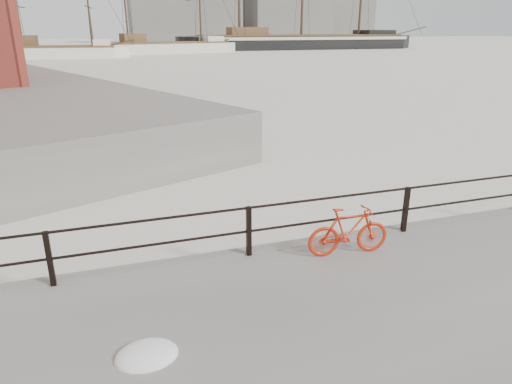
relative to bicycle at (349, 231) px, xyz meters
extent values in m
plane|color=white|center=(1.68, 0.71, -0.84)|extent=(400.00, 400.00, 0.00)
imported|color=red|center=(0.00, 0.00, 0.00)|extent=(1.63, 0.40, 0.97)
ellipsoid|color=white|center=(-3.99, -1.77, -0.33)|extent=(0.85, 0.66, 0.30)
cube|color=gray|center=(21.68, 140.71, 8.16)|extent=(32.00, 18.00, 18.00)
cube|color=gray|center=(56.68, 145.71, 11.16)|extent=(26.00, 20.00, 24.00)
cube|color=gray|center=(79.68, 150.71, 6.16)|extent=(20.00, 16.00, 14.00)
camera|label=1|loc=(-4.17, -6.97, 3.67)|focal=32.00mm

